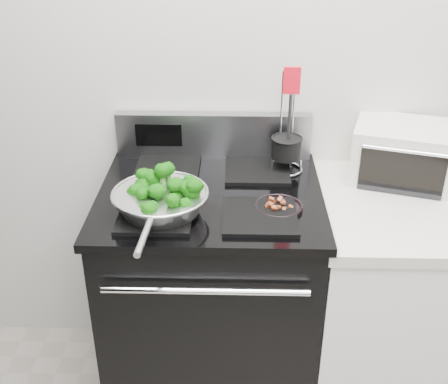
{
  "coord_description": "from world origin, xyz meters",
  "views": [
    {
      "loc": [
        -0.21,
        -0.32,
        1.89
      ],
      "look_at": [
        -0.25,
        1.36,
        0.98
      ],
      "focal_mm": 45.0,
      "sensor_mm": 36.0,
      "label": 1
    }
  ],
  "objects_px": {
    "gas_range": "(212,296)",
    "skillet": "(160,200)",
    "toaster_oven": "(404,153)",
    "utensil_holder": "(286,153)",
    "bacon_plate": "(279,204)"
  },
  "relations": [
    {
      "from": "gas_range",
      "to": "bacon_plate",
      "type": "bearing_deg",
      "value": -25.12
    },
    {
      "from": "bacon_plate",
      "to": "utensil_holder",
      "type": "relative_size",
      "value": 0.4
    },
    {
      "from": "skillet",
      "to": "utensil_holder",
      "type": "xyz_separation_m",
      "value": [
        0.43,
        0.34,
        0.02
      ]
    },
    {
      "from": "gas_range",
      "to": "skillet",
      "type": "distance_m",
      "value": 0.56
    },
    {
      "from": "skillet",
      "to": "toaster_oven",
      "type": "relative_size",
      "value": 1.17
    },
    {
      "from": "skillet",
      "to": "bacon_plate",
      "type": "distance_m",
      "value": 0.39
    },
    {
      "from": "skillet",
      "to": "utensil_holder",
      "type": "height_order",
      "value": "utensil_holder"
    },
    {
      "from": "toaster_oven",
      "to": "gas_range",
      "type": "bearing_deg",
      "value": -148.58
    },
    {
      "from": "bacon_plate",
      "to": "toaster_oven",
      "type": "xyz_separation_m",
      "value": [
        0.48,
        0.3,
        0.06
      ]
    },
    {
      "from": "skillet",
      "to": "bacon_plate",
      "type": "xyz_separation_m",
      "value": [
        0.39,
        0.05,
        -0.03
      ]
    },
    {
      "from": "bacon_plate",
      "to": "skillet",
      "type": "bearing_deg",
      "value": -173.38
    },
    {
      "from": "skillet",
      "to": "toaster_oven",
      "type": "distance_m",
      "value": 0.94
    },
    {
      "from": "gas_range",
      "to": "skillet",
      "type": "bearing_deg",
      "value": -134.87
    },
    {
      "from": "bacon_plate",
      "to": "utensil_holder",
      "type": "xyz_separation_m",
      "value": [
        0.04,
        0.29,
        0.05
      ]
    },
    {
      "from": "skillet",
      "to": "utensil_holder",
      "type": "relative_size",
      "value": 1.25
    }
  ]
}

